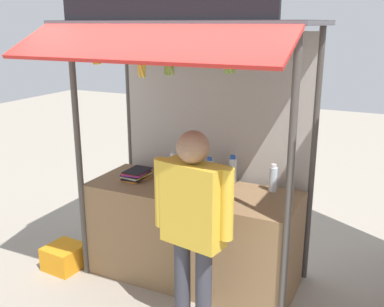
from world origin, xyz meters
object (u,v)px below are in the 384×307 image
object	(u,v)px
plastic_crate	(64,257)
banana_bunch_rightmost	(142,68)
water_bottle_back_right	(186,171)
banana_bunch_inner_right	(96,57)
vendor_person	(193,218)
banana_bunch_inner_left	(230,64)
water_bottle_mid_right	(173,167)
water_bottle_center	(290,187)
banana_bunch_leftmost	(169,66)
water_bottle_left	(233,170)
magazine_stack_back_left	(137,174)
water_bottle_far_left	(209,170)
magazine_stack_front_left	(195,189)
water_bottle_right	(273,179)

from	to	relation	value
plastic_crate	banana_bunch_rightmost	bearing A→B (deg)	-3.42
water_bottle_back_right	banana_bunch_inner_right	distance (m)	1.36
vendor_person	banana_bunch_inner_left	bearing A→B (deg)	70.25
water_bottle_mid_right	water_bottle_center	bearing A→B (deg)	-0.62
vendor_person	banana_bunch_leftmost	bearing A→B (deg)	150.72
banana_bunch_leftmost	water_bottle_left	bearing A→B (deg)	73.28
magazine_stack_back_left	plastic_crate	distance (m)	1.18
magazine_stack_back_left	water_bottle_far_left	bearing A→B (deg)	19.23
water_bottle_far_left	banana_bunch_inner_right	xyz separation A→B (m)	(-0.73, -0.75, 1.13)
water_bottle_back_right	banana_bunch_rightmost	bearing A→B (deg)	-103.69
water_bottle_back_right	plastic_crate	world-z (taller)	water_bottle_back_right
water_bottle_left	magazine_stack_back_left	distance (m)	0.98
magazine_stack_front_left	banana_bunch_inner_left	bearing A→B (deg)	-40.99
banana_bunch_inner_left	vendor_person	size ratio (longest dim) A/B	0.15
water_bottle_far_left	vendor_person	xyz separation A→B (m)	(0.32, -1.04, -0.03)
water_bottle_back_right	water_bottle_mid_right	xyz separation A→B (m)	(-0.21, 0.11, -0.02)
water_bottle_mid_right	banana_bunch_leftmost	xyz separation A→B (m)	(0.33, -0.65, 1.08)
water_bottle_far_left	magazine_stack_front_left	distance (m)	0.35
water_bottle_back_right	water_bottle_right	xyz separation A→B (m)	(0.80, 0.22, -0.02)
water_bottle_mid_right	magazine_stack_front_left	world-z (taller)	water_bottle_mid_right
water_bottle_back_right	water_bottle_far_left	world-z (taller)	water_bottle_back_right
water_bottle_mid_right	water_bottle_right	world-z (taller)	water_bottle_mid_right
water_bottle_back_right	water_bottle_mid_right	size ratio (longest dim) A/B	1.16
magazine_stack_front_left	banana_bunch_rightmost	bearing A→B (deg)	-124.07
banana_bunch_inner_right	water_bottle_far_left	bearing A→B (deg)	45.92
water_bottle_right	magazine_stack_front_left	distance (m)	0.74
water_bottle_left	vendor_person	xyz separation A→B (m)	(0.10, -1.10, -0.05)
banana_bunch_rightmost	plastic_crate	bearing A→B (deg)	176.58
banana_bunch_inner_right	plastic_crate	bearing A→B (deg)	173.89
water_bottle_left	banana_bunch_rightmost	xyz separation A→B (m)	(-0.50, -0.82, 1.05)
magazine_stack_back_left	banana_bunch_leftmost	size ratio (longest dim) A/B	1.06
water_bottle_far_left	water_bottle_right	distance (m)	0.65
banana_bunch_leftmost	plastic_crate	world-z (taller)	banana_bunch_leftmost
water_bottle_mid_right	water_bottle_right	size ratio (longest dim) A/B	1.01
banana_bunch_rightmost	plastic_crate	distance (m)	2.28
water_bottle_back_right	banana_bunch_inner_right	world-z (taller)	banana_bunch_inner_right
water_bottle_center	banana_bunch_leftmost	world-z (taller)	banana_bunch_leftmost
water_bottle_far_left	water_bottle_center	xyz separation A→B (m)	(0.84, -0.11, -0.01)
banana_bunch_leftmost	water_bottle_back_right	bearing A→B (deg)	103.00
water_bottle_center	banana_bunch_inner_left	world-z (taller)	banana_bunch_inner_left
magazine_stack_back_left	banana_bunch_inner_left	size ratio (longest dim) A/B	1.20
water_bottle_left	plastic_crate	world-z (taller)	water_bottle_left
magazine_stack_front_left	banana_bunch_rightmost	distance (m)	1.25
water_bottle_back_right	vendor_person	world-z (taller)	vendor_person
banana_bunch_inner_right	plastic_crate	xyz separation A→B (m)	(-0.62, 0.07, -2.08)
magazine_stack_back_left	water_bottle_back_right	bearing A→B (deg)	3.20
water_bottle_far_left	vendor_person	distance (m)	1.09
water_bottle_center	banana_bunch_inner_right	xyz separation A→B (m)	(-1.57, -0.64, 1.14)
water_bottle_far_left	vendor_person	bearing A→B (deg)	-72.95
water_bottle_right	vendor_person	xyz separation A→B (m)	(-0.33, -1.04, -0.04)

